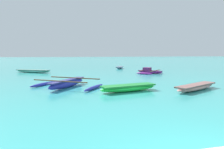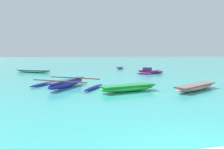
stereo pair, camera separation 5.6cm
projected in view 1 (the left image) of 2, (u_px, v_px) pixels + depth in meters
moored_boat_0 at (150, 71)px, 21.29m from camera, size 3.45×3.42×0.61m
moored_boat_1 at (196, 87)px, 11.52m from camera, size 3.67×2.35×0.34m
moored_boat_2 at (33, 71)px, 21.94m from camera, size 4.06×2.68×0.33m
moored_boat_3 at (120, 67)px, 27.69m from camera, size 1.66×2.50×0.30m
moored_boat_4 at (128, 88)px, 11.17m from camera, size 3.53×1.54×0.37m
moored_boat_5 at (67, 83)px, 12.46m from camera, size 4.61×4.21×0.53m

